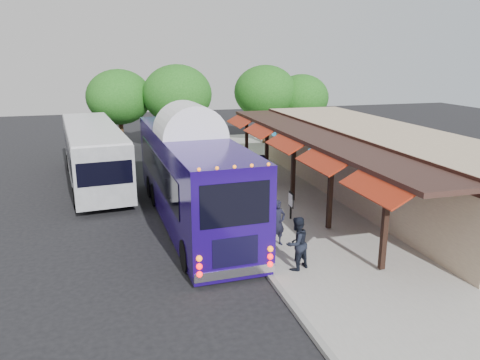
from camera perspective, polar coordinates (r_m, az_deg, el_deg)
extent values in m
plane|color=black|center=(18.79, 0.20, -7.60)|extent=(90.00, 90.00, 0.00)
cube|color=#9E9B93|center=(23.96, 9.09, -2.52)|extent=(10.00, 40.00, 0.15)
cube|color=gray|center=(22.40, -2.51, -3.60)|extent=(0.20, 40.00, 0.16)
cube|color=tan|center=(25.16, 16.52, 1.96)|extent=(5.00, 20.00, 3.60)
cube|color=black|center=(23.63, 11.59, 5.17)|extent=(0.06, 20.00, 0.60)
cube|color=#331E19|center=(23.14, 9.21, 5.33)|extent=(2.60, 20.00, 0.18)
cube|color=black|center=(16.23, 17.25, -5.22)|extent=(0.18, 0.18, 3.16)
cube|color=maroon|center=(15.60, 16.30, -0.77)|extent=(1.00, 3.20, 0.57)
cube|color=black|center=(19.51, 10.94, -1.39)|extent=(0.18, 0.18, 3.16)
cube|color=maroon|center=(18.99, 9.98, 2.40)|extent=(1.00, 3.20, 0.57)
cube|color=black|center=(23.02, 6.51, 1.32)|extent=(0.18, 0.18, 3.16)
cube|color=maroon|center=(22.58, 5.60, 4.57)|extent=(1.00, 3.20, 0.57)
cube|color=black|center=(26.67, 3.27, 3.30)|extent=(0.18, 0.18, 3.16)
cube|color=maroon|center=(26.29, 2.42, 6.12)|extent=(1.00, 3.20, 0.57)
cube|color=black|center=(30.40, 0.81, 4.79)|extent=(0.18, 0.18, 3.16)
cube|color=maroon|center=(30.07, 0.03, 7.27)|extent=(1.00, 3.20, 0.57)
sphere|color=#1A6991|center=(17.74, 15.19, 0.30)|extent=(0.26, 0.26, 0.26)
sphere|color=#1A6991|center=(22.05, 8.59, 3.50)|extent=(0.26, 0.26, 0.26)
sphere|color=#1A6991|center=(26.61, 4.16, 5.61)|extent=(0.26, 0.26, 0.26)
cube|color=#1C0863|center=(20.65, -6.04, 0.84)|extent=(3.28, 13.10, 3.41)
cube|color=#1C0863|center=(21.18, -5.90, -4.07)|extent=(3.22, 12.97, 0.38)
ellipsoid|color=white|center=(20.30, -6.17, 5.45)|extent=(3.27, 12.84, 0.61)
cube|color=black|center=(14.36, -1.58, -3.12)|extent=(2.26, 0.12, 1.41)
cube|color=silver|center=(15.31, -1.59, -11.27)|extent=(2.71, 0.30, 0.30)
sphere|color=#FF0C0C|center=(14.88, -6.01, -10.95)|extent=(0.19, 0.19, 0.19)
sphere|color=#FF0C0C|center=(15.41, 2.84, -9.94)|extent=(0.19, 0.19, 0.19)
cylinder|color=black|center=(16.37, -7.20, -9.14)|extent=(0.37, 1.14, 1.13)
cylinder|color=black|center=(16.88, 1.30, -8.25)|extent=(0.37, 1.14, 1.13)
cylinder|color=black|center=(24.90, -10.43, -0.73)|extent=(0.37, 1.14, 1.13)
cylinder|color=black|center=(25.24, -4.78, -0.32)|extent=(0.37, 1.14, 1.13)
cube|color=gray|center=(27.98, -17.45, 3.23)|extent=(3.98, 12.74, 2.89)
cube|color=black|center=(28.02, -20.30, 3.51)|extent=(1.11, 10.60, 1.09)
cube|color=black|center=(27.92, -14.68, 3.92)|extent=(1.11, 10.60, 1.09)
cube|color=silver|center=(27.73, -17.70, 6.23)|extent=(3.90, 12.49, 0.11)
cylinder|color=black|center=(24.11, -20.37, -2.07)|extent=(0.41, 1.07, 1.05)
cylinder|color=black|center=(24.02, -14.42, -1.66)|extent=(0.41, 1.07, 1.05)
cylinder|color=black|center=(31.99, -19.39, 2.10)|extent=(0.41, 1.07, 1.05)
cylinder|color=black|center=(31.91, -14.90, 2.42)|extent=(0.41, 1.07, 1.05)
imported|color=black|center=(17.88, 4.62, -5.23)|extent=(0.76, 0.61, 1.81)
imported|color=black|center=(16.01, 6.94, -7.68)|extent=(1.11, 1.01, 1.86)
imported|color=black|center=(24.65, -1.98, 0.44)|extent=(1.08, 0.61, 1.73)
imported|color=black|center=(26.43, 2.70, 1.34)|extent=(1.11, 0.71, 1.64)
cube|color=black|center=(20.83, 6.22, -3.14)|extent=(0.07, 0.07, 1.22)
cube|color=black|center=(20.74, 6.25, -2.41)|extent=(0.06, 0.56, 0.67)
cube|color=white|center=(20.73, 6.16, -2.42)|extent=(0.03, 0.47, 0.56)
cylinder|color=#382314|center=(35.83, -7.49, 5.71)|extent=(0.36, 0.36, 2.96)
ellipsoid|color=#1A5515|center=(35.48, -7.65, 10.33)|extent=(5.12, 5.12, 4.35)
cylinder|color=#382314|center=(38.70, 3.04, 6.48)|extent=(0.36, 0.36, 2.91)
ellipsoid|color=#1A5515|center=(38.38, 3.10, 10.67)|extent=(5.02, 5.02, 4.27)
cylinder|color=#382314|center=(39.70, 7.38, 6.34)|extent=(0.36, 0.36, 2.57)
ellipsoid|color=#1A5515|center=(39.40, 7.50, 9.95)|extent=(4.44, 4.44, 3.77)
cylinder|color=#382314|center=(37.07, -14.26, 5.56)|extent=(0.36, 0.36, 2.80)
ellipsoid|color=#1A5515|center=(36.74, -14.54, 9.78)|extent=(4.84, 4.84, 4.11)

